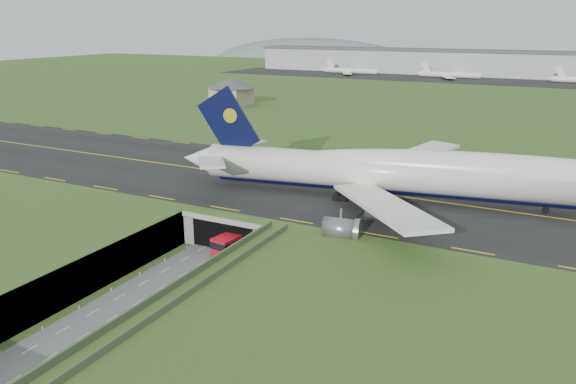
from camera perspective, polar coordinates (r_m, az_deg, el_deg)
The scene contains 10 objects.
ground at distance 90.74m, azimuth -9.44°, elevation -7.69°, with size 900.00×900.00×0.00m, color #3F5F26.
airfield_deck at distance 89.55m, azimuth -9.54°, elevation -5.94°, with size 800.00×800.00×6.00m, color gray.
trench_road at distance 85.42m, azimuth -12.46°, elevation -9.42°, with size 12.00×75.00×0.20m, color slate.
taxiway at distance 115.07m, azimuth 0.16°, elevation 1.08°, with size 800.00×44.00×0.18m, color black.
tunnel_portal at distance 102.32m, azimuth -3.99°, elevation -2.61°, with size 17.00×22.30×6.00m.
guideway at distance 68.80m, azimuth -11.71°, elevation -11.24°, with size 3.00×53.00×7.05m.
jumbo_jet at distance 102.80m, azimuth 13.71°, elevation 1.80°, with size 95.82×60.78×20.42m.
shuttle_tram at distance 94.87m, azimuth -5.44°, elevation -5.15°, with size 4.47×9.06×3.51m.
service_building at distance 225.81m, azimuth -5.75°, elevation 10.35°, with size 19.76×19.76×10.47m.
cargo_terminal at distance 369.30m, azimuth 19.74°, elevation 12.23°, with size 320.00×67.00×15.60m.
Camera 1 is at (50.31, -65.68, 37.26)m, focal length 35.00 mm.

